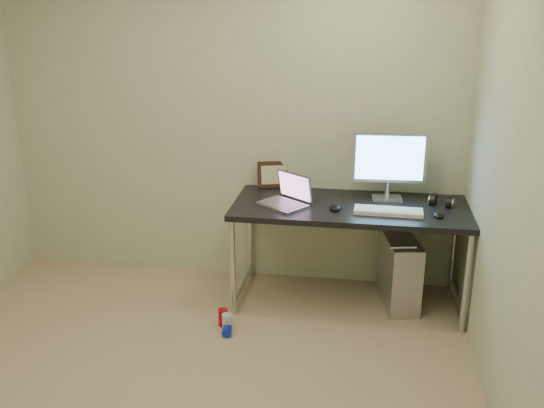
% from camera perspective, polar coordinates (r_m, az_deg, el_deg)
% --- Properties ---
extents(floor, '(3.50, 3.50, 0.00)m').
position_cam_1_polar(floor, '(3.55, -10.05, -18.33)').
color(floor, tan).
rests_on(floor, ground).
extents(wall_back, '(3.50, 0.02, 2.50)m').
position_cam_1_polar(wall_back, '(4.60, -3.93, 7.85)').
color(wall_back, beige).
rests_on(wall_back, ground).
extents(wall_right, '(0.02, 3.50, 2.50)m').
position_cam_1_polar(wall_right, '(2.89, 23.27, -0.49)').
color(wall_right, beige).
rests_on(wall_right, ground).
extents(desk, '(1.64, 0.72, 0.75)m').
position_cam_1_polar(desk, '(4.30, 7.34, -1.06)').
color(desk, black).
rests_on(desk, ground).
extents(tower_computer, '(0.30, 0.52, 0.54)m').
position_cam_1_polar(tower_computer, '(4.49, 11.89, -6.22)').
color(tower_computer, '#B7B7BC').
rests_on(tower_computer, ground).
extents(cable_a, '(0.01, 0.16, 0.69)m').
position_cam_1_polar(cable_a, '(4.69, 11.27, -3.13)').
color(cable_a, black).
rests_on(cable_a, ground).
extents(cable_b, '(0.02, 0.11, 0.71)m').
position_cam_1_polar(cable_b, '(4.68, 12.36, -3.50)').
color(cable_b, black).
rests_on(cable_b, ground).
extents(can_red, '(0.08, 0.08, 0.12)m').
position_cam_1_polar(can_red, '(4.21, -4.62, -10.59)').
color(can_red, '#B20913').
rests_on(can_red, ground).
extents(can_white, '(0.07, 0.07, 0.12)m').
position_cam_1_polar(can_white, '(4.15, -4.24, -11.06)').
color(can_white, silver).
rests_on(can_white, ground).
extents(can_blue, '(0.08, 0.12, 0.06)m').
position_cam_1_polar(can_blue, '(4.13, -4.24, -11.70)').
color(can_blue, '#1224C6').
rests_on(can_blue, ground).
extents(laptop, '(0.40, 0.39, 0.22)m').
position_cam_1_polar(laptop, '(4.23, 1.44, 0.62)').
color(laptop, silver).
rests_on(laptop, desk).
extents(monitor, '(0.52, 0.16, 0.49)m').
position_cam_1_polar(monitor, '(4.36, 10.99, 4.02)').
color(monitor, silver).
rests_on(monitor, desk).
extents(keyboard, '(0.46, 0.16, 0.03)m').
position_cam_1_polar(keyboard, '(4.15, 10.89, -0.68)').
color(keyboard, white).
rests_on(keyboard, desk).
extents(mouse_right, '(0.08, 0.12, 0.04)m').
position_cam_1_polar(mouse_right, '(4.16, 15.41, -0.91)').
color(mouse_right, black).
rests_on(mouse_right, desk).
extents(mouse_left, '(0.08, 0.13, 0.04)m').
position_cam_1_polar(mouse_left, '(4.17, 6.00, -0.22)').
color(mouse_left, black).
rests_on(mouse_left, desk).
extents(headphones, '(0.18, 0.10, 0.11)m').
position_cam_1_polar(headphones, '(4.38, 15.64, 0.21)').
color(headphones, black).
rests_on(headphones, desk).
extents(picture_frame, '(0.26, 0.14, 0.20)m').
position_cam_1_polar(picture_frame, '(4.61, 0.20, 2.80)').
color(picture_frame, black).
rests_on(picture_frame, desk).
extents(webcam, '(0.04, 0.04, 0.11)m').
position_cam_1_polar(webcam, '(4.57, 2.22, 2.36)').
color(webcam, silver).
rests_on(webcam, desk).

